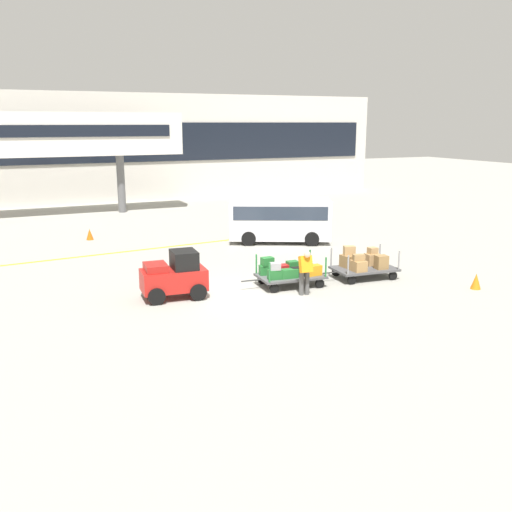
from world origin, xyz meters
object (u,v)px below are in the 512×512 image
baggage_handler (305,270)px  shuttle_van (280,217)px  baggage_cart_lead (289,272)px  baggage_tug (175,276)px  safety_cone_near (476,281)px  baggage_cart_middle (363,264)px  safety_cone_far (90,234)px

baggage_handler → shuttle_van: size_ratio=0.30×
baggage_cart_lead → baggage_handler: 1.28m
baggage_tug → safety_cone_near: bearing=-18.8°
baggage_cart_middle → shuttle_van: size_ratio=0.59×
shuttle_van → safety_cone_far: size_ratio=9.36×
baggage_cart_lead → baggage_handler: size_ratio=1.95×
baggage_handler → baggage_cart_middle: bearing=18.4°
baggage_cart_middle → safety_cone_near: baggage_cart_middle is taller
baggage_handler → safety_cone_far: baggage_handler is taller
baggage_handler → shuttle_van: 8.83m
safety_cone_far → baggage_cart_middle: bearing=-55.0°
safety_cone_far → baggage_cart_lead: bearing=-65.8°
baggage_tug → shuttle_van: (7.29, 6.67, 0.48)m
baggage_tug → safety_cone_near: 10.43m
safety_cone_far → baggage_handler: bearing=-68.0°
baggage_tug → safety_cone_near: size_ratio=3.96×
baggage_tug → baggage_handler: size_ratio=1.39×
baggage_cart_lead → safety_cone_far: 12.49m
shuttle_van → safety_cone_far: 9.47m
baggage_cart_lead → safety_cone_far: bearing=114.2°
baggage_cart_middle → safety_cone_far: (-8.14, 11.60, -0.28)m
baggage_tug → baggage_handler: bearing=-20.8°
baggage_tug → baggage_cart_middle: size_ratio=0.71×
baggage_cart_middle → safety_cone_near: bearing=-45.8°
baggage_cart_middle → safety_cone_far: bearing=125.0°
baggage_tug → baggage_cart_lead: bearing=-4.4°
baggage_cart_middle → safety_cone_near: size_ratio=5.54×
baggage_cart_lead → safety_cone_near: baggage_cart_lead is taller
baggage_cart_lead → safety_cone_near: size_ratio=5.54×
baggage_cart_middle → baggage_handler: 3.22m
baggage_cart_middle → baggage_tug: bearing=175.7°
baggage_tug → baggage_cart_middle: (7.10, -0.53, -0.20)m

